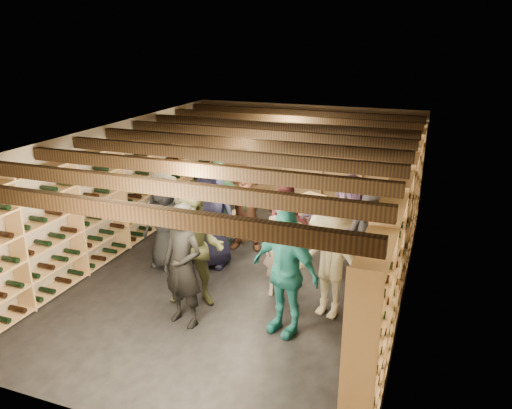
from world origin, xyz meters
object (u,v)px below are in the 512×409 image
object	(u,v)px
person_2	(196,250)
person_9	(163,209)
crate_stack_right	(240,225)
person_1	(183,266)
person_8	(287,225)
person_10	(218,207)
crate_loose	(375,222)
person_4	(285,272)
person_12	(371,242)
person_0	(164,223)
person_7	(282,247)
person_3	(329,263)
crate_stack_left	(312,209)
person_11	(349,228)
person_5	(246,207)
person_6	(211,217)

from	to	relation	value
person_2	person_9	size ratio (longest dim) A/B	1.15
crate_stack_right	person_1	xyz separation A→B (m)	(0.47, -3.27, 0.65)
person_8	person_10	size ratio (longest dim) A/B	0.85
crate_loose	person_4	distance (m)	4.70
person_12	crate_stack_right	bearing A→B (deg)	138.11
crate_loose	person_0	xyz separation A→B (m)	(-3.26, -3.35, 0.74)
person_1	person_7	bearing A→B (deg)	63.68
person_10	person_3	bearing A→B (deg)	-42.59
crate_stack_left	person_0	size ratio (longest dim) A/B	0.41
person_2	person_12	xyz separation A→B (m)	(2.41, 1.33, -0.04)
person_2	person_7	world-z (taller)	person_2
person_11	person_12	xyz separation A→B (m)	(0.43, -0.37, -0.04)
person_4	person_1	bearing A→B (deg)	-148.39
person_1	person_9	xyz separation A→B (m)	(-1.67, 2.28, -0.11)
person_0	person_11	bearing A→B (deg)	21.73
person_5	person_6	world-z (taller)	person_6
crate_stack_right	person_0	world-z (taller)	person_0
person_2	person_1	bearing A→B (deg)	-95.03
person_1	person_10	world-z (taller)	person_10
person_4	person_8	bearing A→B (deg)	125.16
person_1	person_2	bearing A→B (deg)	110.82
person_4	person_6	size ratio (longest dim) A/B	0.99
crate_stack_right	person_4	world-z (taller)	person_4
person_6	person_11	size ratio (longest dim) A/B	1.00
person_9	person_2	bearing A→B (deg)	-59.35
person_0	person_4	distance (m)	2.89
crate_stack_left	person_5	bearing A→B (deg)	-117.61
person_10	person_6	bearing A→B (deg)	-89.83
person_2	person_11	world-z (taller)	person_11
crate_loose	person_1	distance (m)	5.37
person_1	person_8	bearing A→B (deg)	83.61
person_3	person_5	xyz separation A→B (m)	(-2.04, 1.87, -0.02)
person_9	person_10	world-z (taller)	person_10
crate_stack_right	person_9	world-z (taller)	person_9
person_6	person_11	bearing A→B (deg)	2.50
crate_stack_right	person_6	xyz separation A→B (m)	(0.01, -1.39, 0.66)
person_3	person_8	size ratio (longest dim) A/B	1.09
person_4	person_3	bearing A→B (deg)	71.65
crate_stack_right	person_4	bearing A→B (deg)	-57.76
crate_stack_right	person_8	distance (m)	1.68
person_0	person_11	distance (m)	3.20
person_7	person_3	bearing A→B (deg)	-40.04
person_8	person_11	distance (m)	1.10
person_9	person_6	bearing A→B (deg)	-29.95
person_4	crate_loose	bearing A→B (deg)	101.07
person_9	person_12	world-z (taller)	person_12
person_1	person_2	size ratio (longest dim) A/B	0.99
person_6	person_10	xyz separation A→B (m)	(-0.11, 0.54, 0.00)
crate_stack_right	person_12	distance (m)	3.19
person_5	person_1	bearing A→B (deg)	-96.90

